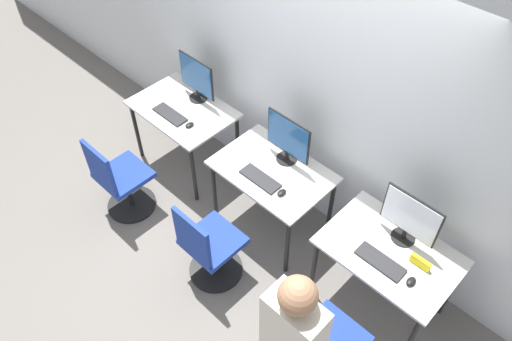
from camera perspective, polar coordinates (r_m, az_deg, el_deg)
The scene contains 17 objects.
ground_plane at distance 4.74m, azimuth -1.18°, elevation -8.41°, with size 20.00×20.00×0.00m, color slate.
wall_back at distance 4.16m, azimuth 6.62°, elevation 9.64°, with size 12.00×0.05×2.80m.
desk_left at distance 5.03m, azimuth -8.30°, elevation 6.29°, with size 1.01×0.69×0.75m.
monitor_left at distance 4.92m, azimuth -6.81°, elevation 10.42°, with size 0.46×0.19×0.46m.
keyboard_left at distance 4.90m, azimuth -9.80°, elevation 6.33°, with size 0.38×0.14×0.02m.
mouse_left at distance 4.74m, azimuth -7.60°, elevation 5.18°, with size 0.06×0.09×0.03m.
office_chair_left at distance 4.88m, azimuth -15.23°, elevation -1.37°, with size 0.48×0.48×0.91m.
desk_center at distance 4.38m, azimuth 1.89°, elevation -0.74°, with size 1.01×0.69×0.75m.
monitor_center at distance 4.24m, azimuth 3.68°, elevation 3.61°, with size 0.46×0.19×0.46m.
keyboard_center at distance 4.22m, azimuth 0.48°, elevation -0.94°, with size 0.38×0.14×0.02m.
mouse_center at distance 4.12m, azimuth 2.95°, elevation -2.54°, with size 0.06×0.09×0.03m.
office_chair_center at distance 4.26m, azimuth -5.41°, elevation -8.97°, with size 0.48×0.48×0.91m.
desk_right at distance 3.99m, azimuth 14.89°, elevation -9.59°, with size 1.01×0.69×0.75m.
monitor_right at distance 3.83m, azimuth 17.18°, elevation -5.23°, with size 0.46×0.19×0.46m.
keyboard_right at distance 3.83m, azimuth 14.01°, elevation -10.05°, with size 0.38×0.14×0.02m.
mouse_right at distance 3.79m, azimuth 17.31°, elevation -12.03°, with size 0.06×0.09×0.03m.
placard_right at distance 3.87m, azimuth 18.28°, elevation -9.95°, with size 0.16×0.03×0.08m.
Camera 1 is at (1.95, -1.88, 3.89)m, focal length 35.00 mm.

